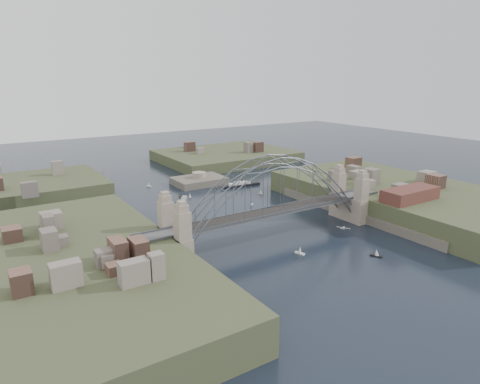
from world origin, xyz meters
The scene contains 22 objects.
ground centered at (0.00, 0.00, 0.00)m, with size 500.00×500.00×0.00m, color black.
bridge centered at (0.00, 0.00, 12.32)m, with size 84.00×13.80×24.60m.
shore_west centered at (-57.32, 0.00, 1.97)m, with size 50.50×90.00×12.00m.
shore_east centered at (57.32, 0.00, 1.97)m, with size 50.50×90.00×12.00m.
headland_nw centered at (-55.00, 95.00, 0.50)m, with size 60.00×45.00×9.00m, color #3C4326.
headland_ne centered at (50.00, 110.00, 0.75)m, with size 70.00×55.00×9.50m, color #3C4326.
fort_island centered at (12.00, 70.00, -0.34)m, with size 22.00×16.00×9.40m.
wharf_shed centered at (44.00, -14.00, 10.00)m, with size 20.00×8.00×4.00m, color #592D26.
finger_pier centered at (39.00, -28.00, 0.70)m, with size 4.00×22.00×1.40m, color #505053.
naval_cruiser_near centered at (-9.00, 44.67, 0.87)m, with size 12.25×17.04×5.61m.
naval_cruiser_far centered at (-26.35, 91.43, 0.91)m, with size 12.39×15.10×5.82m.
ocean_liner centered at (24.50, 56.22, 0.72)m, with size 19.16×4.74×4.66m.
aeroplane centered at (8.00, -19.87, 7.60)m, with size 2.19×3.29×0.53m.
small_boat_a centered at (-18.29, 22.16, 0.15)m, with size 1.45×2.49×0.45m.
small_boat_b centered at (13.30, 30.35, 0.29)m, with size 1.79×1.59×1.43m.
small_boat_c centered at (-1.12, -13.43, 0.79)m, with size 1.74×2.94×2.38m.
small_boat_d centered at (25.19, 41.32, 0.87)m, with size 1.80×2.45×2.38m.
small_boat_e centered at (-34.62, 52.66, 0.28)m, with size 3.61×1.58×1.43m.
small_boat_f centered at (-1.71, 51.64, 1.03)m, with size 1.43×1.62×2.38m.
small_boat_g centered at (14.88, -25.82, 0.72)m, with size 2.48×3.29×2.38m.
small_boat_h centered at (-8.68, 77.84, 0.89)m, with size 2.13×2.15×2.38m.
small_boat_i centered at (32.37, 17.82, 0.29)m, with size 2.26×2.16×1.43m.
Camera 1 is at (-72.36, -93.52, 46.29)m, focal length 31.70 mm.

